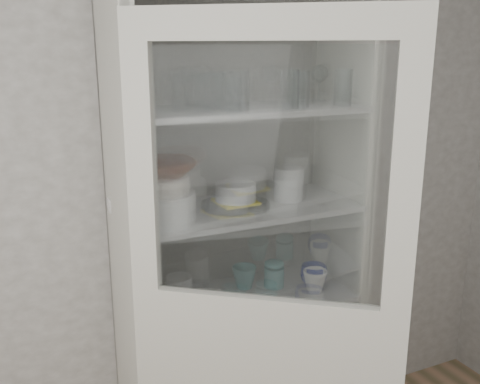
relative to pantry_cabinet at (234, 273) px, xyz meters
name	(u,v)px	position (x,y,z in m)	size (l,w,h in m)	color
wall_back	(175,189)	(-0.20, 0.16, 0.36)	(3.60, 0.02, 2.60)	#97958F
pantry_cabinet	(234,273)	(0.00, 0.00, 0.00)	(1.00, 0.45, 2.10)	beige
cupboard_door	(265,360)	(-0.14, -0.56, -0.07)	(0.74, 0.57, 2.00)	beige
tumbler_0	(144,95)	(-0.41, -0.18, 0.79)	(0.07, 0.07, 0.13)	silver
tumbler_1	(202,93)	(-0.20, -0.17, 0.79)	(0.07, 0.07, 0.13)	silver
tumbler_2	(232,94)	(-0.10, -0.21, 0.78)	(0.06, 0.06, 0.13)	silver
tumbler_3	(239,91)	(-0.07, -0.22, 0.79)	(0.07, 0.07, 0.15)	silver
tumbler_4	(300,90)	(0.18, -0.21, 0.79)	(0.07, 0.07, 0.14)	silver
tumbler_5	(290,89)	(0.13, -0.21, 0.79)	(0.07, 0.07, 0.15)	silver
tumbler_6	(343,87)	(0.39, -0.19, 0.79)	(0.07, 0.07, 0.14)	silver
tumbler_7	(181,91)	(-0.25, -0.09, 0.79)	(0.07, 0.07, 0.14)	silver
tumbler_8	(216,90)	(-0.11, -0.09, 0.79)	(0.07, 0.07, 0.14)	silver
tumbler_9	(222,90)	(-0.07, -0.05, 0.79)	(0.07, 0.07, 0.13)	silver
goblet_0	(185,85)	(-0.20, 0.01, 0.81)	(0.08, 0.08, 0.17)	silver
goblet_1	(203,84)	(-0.12, 0.03, 0.81)	(0.08, 0.08, 0.17)	silver
goblet_2	(271,82)	(0.19, 0.05, 0.81)	(0.08, 0.08, 0.17)	silver
goblet_3	(319,81)	(0.41, 0.01, 0.81)	(0.08, 0.08, 0.17)	silver
plate_stack_front	(163,207)	(-0.34, -0.13, 0.38)	(0.24, 0.24, 0.11)	white
plate_stack_back	(134,202)	(-0.40, 0.08, 0.35)	(0.21, 0.21, 0.06)	white
cream_bowl	(162,184)	(-0.34, -0.13, 0.46)	(0.20, 0.20, 0.06)	beige
terracotta_bowl	(162,168)	(-0.34, -0.13, 0.52)	(0.24, 0.24, 0.06)	#47200F
glass_platter	(236,205)	(-0.02, -0.07, 0.33)	(0.28, 0.28, 0.02)	silver
yellow_trivet	(236,202)	(-0.02, -0.07, 0.34)	(0.15, 0.15, 0.01)	yellow
white_ramekin	(236,192)	(-0.02, -0.07, 0.38)	(0.16, 0.16, 0.07)	white
grey_bowl_stack	(289,184)	(0.22, -0.07, 0.39)	(0.12, 0.12, 0.14)	silver
mug_blue	(314,275)	(0.34, -0.10, -0.03)	(0.12, 0.12, 0.09)	navy
mug_teal	(244,277)	(0.05, 0.00, -0.03)	(0.11, 0.11, 0.10)	#227677
mug_white	(315,281)	(0.31, -0.16, -0.03)	(0.10, 0.10, 0.10)	white
teal_jar	(274,275)	(0.18, -0.04, -0.03)	(0.09, 0.09, 0.11)	#227677
measuring_cups	(177,311)	(-0.30, -0.11, -0.06)	(0.09, 0.09, 0.04)	#B9B9C8
white_canister	(180,291)	(-0.26, -0.04, -0.02)	(0.11, 0.11, 0.13)	white
cream_dish	(199,381)	(-0.19, -0.06, -0.45)	(0.22, 0.22, 0.07)	beige
tin_box	(268,366)	(0.14, -0.07, -0.45)	(0.19, 0.13, 0.06)	#A29FB2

